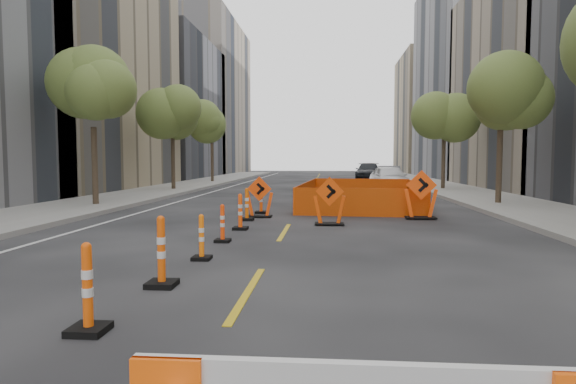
# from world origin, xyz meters

# --- Properties ---
(ground_plane) EXTENTS (140.00, 140.00, 0.00)m
(ground_plane) POSITION_xyz_m (0.00, 0.00, 0.00)
(ground_plane) COLOR black
(sidewalk_left) EXTENTS (4.00, 90.00, 0.15)m
(sidewalk_left) POSITION_xyz_m (-9.00, 12.00, 0.07)
(sidewalk_left) COLOR gray
(sidewalk_left) RESTS_ON ground
(sidewalk_right) EXTENTS (4.00, 90.00, 0.15)m
(sidewalk_right) POSITION_xyz_m (9.00, 12.00, 0.07)
(sidewalk_right) COLOR gray
(sidewalk_right) RESTS_ON ground
(bld_left_d) EXTENTS (12.00, 16.00, 14.00)m
(bld_left_d) POSITION_xyz_m (-17.00, 39.20, 7.00)
(bld_left_d) COLOR #4C4C51
(bld_left_d) RESTS_ON ground
(bld_left_e) EXTENTS (12.00, 20.00, 20.00)m
(bld_left_e) POSITION_xyz_m (-17.00, 55.60, 10.00)
(bld_left_e) COLOR gray
(bld_left_e) RESTS_ON ground
(bld_right_c) EXTENTS (12.00, 16.00, 14.00)m
(bld_right_c) POSITION_xyz_m (17.00, 23.80, 7.00)
(bld_right_c) COLOR gray
(bld_right_c) RESTS_ON ground
(bld_right_d) EXTENTS (12.00, 18.00, 20.00)m
(bld_right_d) POSITION_xyz_m (17.00, 40.20, 10.00)
(bld_right_d) COLOR gray
(bld_right_d) RESTS_ON ground
(bld_right_e) EXTENTS (12.00, 14.00, 16.00)m
(bld_right_e) POSITION_xyz_m (17.00, 58.60, 8.00)
(bld_right_e) COLOR tan
(bld_right_e) RESTS_ON ground
(tree_l_b) EXTENTS (2.80, 2.80, 5.95)m
(tree_l_b) POSITION_xyz_m (-8.40, 10.00, 4.53)
(tree_l_b) COLOR #382B1E
(tree_l_b) RESTS_ON ground
(tree_l_c) EXTENTS (2.80, 2.80, 5.95)m
(tree_l_c) POSITION_xyz_m (-8.40, 20.00, 4.53)
(tree_l_c) COLOR #382B1E
(tree_l_c) RESTS_ON ground
(tree_l_d) EXTENTS (2.80, 2.80, 5.95)m
(tree_l_d) POSITION_xyz_m (-8.40, 30.00, 4.53)
(tree_l_d) COLOR #382B1E
(tree_l_d) RESTS_ON ground
(tree_r_b) EXTENTS (2.80, 2.80, 5.95)m
(tree_r_b) POSITION_xyz_m (8.40, 12.00, 4.53)
(tree_r_b) COLOR #382B1E
(tree_r_b) RESTS_ON ground
(tree_r_c) EXTENTS (2.80, 2.80, 5.95)m
(tree_r_c) POSITION_xyz_m (8.40, 22.00, 4.53)
(tree_r_c) COLOR #382B1E
(tree_r_c) RESTS_ON ground
(channelizer_1) EXTENTS (0.42, 0.42, 1.06)m
(channelizer_1) POSITION_xyz_m (-1.55, -3.83, 0.53)
(channelizer_1) COLOR #E34C09
(channelizer_1) RESTS_ON ground
(channelizer_2) EXTENTS (0.45, 0.45, 1.13)m
(channelizer_2) POSITION_xyz_m (-1.41, -1.79, 0.57)
(channelizer_2) COLOR #DC4B09
(channelizer_2) RESTS_ON ground
(channelizer_3) EXTENTS (0.36, 0.36, 0.92)m
(channelizer_3) POSITION_xyz_m (-1.31, 0.25, 0.46)
(channelizer_3) COLOR orange
(channelizer_3) RESTS_ON ground
(channelizer_4) EXTENTS (0.36, 0.36, 0.92)m
(channelizer_4) POSITION_xyz_m (-1.34, 2.28, 0.46)
(channelizer_4) COLOR #F83E0A
(channelizer_4) RESTS_ON ground
(channelizer_5) EXTENTS (0.41, 0.41, 1.03)m
(channelizer_5) POSITION_xyz_m (-1.29, 4.32, 0.52)
(channelizer_5) COLOR #FF480A
(channelizer_5) RESTS_ON ground
(channelizer_6) EXTENTS (0.42, 0.42, 1.06)m
(channelizer_6) POSITION_xyz_m (-1.45, 6.35, 0.53)
(channelizer_6) COLOR #DE5609
(channelizer_6) RESTS_ON ground
(channelizer_7) EXTENTS (0.41, 0.41, 1.05)m
(channelizer_7) POSITION_xyz_m (-1.27, 8.39, 0.53)
(channelizer_7) COLOR #D94309
(channelizer_7) RESTS_ON ground
(chevron_sign_left) EXTENTS (0.99, 0.66, 1.41)m
(chevron_sign_left) POSITION_xyz_m (-1.16, 7.21, 0.70)
(chevron_sign_left) COLOR #F2420A
(chevron_sign_left) RESTS_ON ground
(chevron_sign_center) EXTENTS (1.11, 0.86, 1.47)m
(chevron_sign_center) POSITION_xyz_m (1.24, 5.47, 0.73)
(chevron_sign_center) COLOR #DF4209
(chevron_sign_center) RESTS_ON ground
(chevron_sign_right) EXTENTS (1.16, 0.77, 1.63)m
(chevron_sign_right) POSITION_xyz_m (4.27, 7.17, 0.82)
(chevron_sign_right) COLOR #F5440A
(chevron_sign_right) RESTS_ON ground
(safety_fence) EXTENTS (5.20, 8.25, 0.99)m
(safety_fence) POSITION_xyz_m (2.58, 11.67, 0.50)
(safety_fence) COLOR #F9580D
(safety_fence) RESTS_ON ground
(parked_car_near) EXTENTS (2.33, 4.90, 1.62)m
(parked_car_near) POSITION_xyz_m (4.91, 20.81, 0.81)
(parked_car_near) COLOR white
(parked_car_near) RESTS_ON ground
(parked_car_mid) EXTENTS (1.98, 4.65, 1.49)m
(parked_car_mid) POSITION_xyz_m (5.55, 26.07, 0.75)
(parked_car_mid) COLOR gray
(parked_car_mid) RESTS_ON ground
(parked_car_far) EXTENTS (2.75, 5.76, 1.62)m
(parked_car_far) POSITION_xyz_m (4.78, 34.90, 0.81)
(parked_car_far) COLOR black
(parked_car_far) RESTS_ON ground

